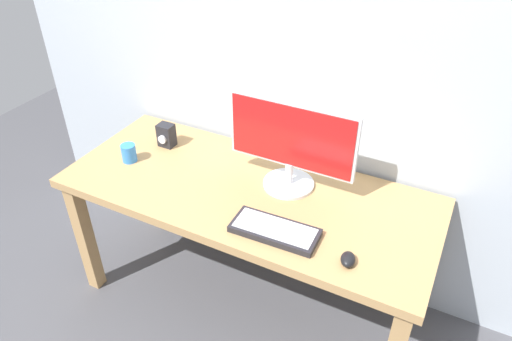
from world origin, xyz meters
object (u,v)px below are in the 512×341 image
object	(u,v)px
audio_controller	(166,135)
coffee_mug	(129,153)
keyboard_primary	(275,230)
desk	(247,205)
mouse	(348,259)
monitor	(291,143)

from	to	relation	value
audio_controller	coffee_mug	world-z (taller)	audio_controller
keyboard_primary	desk	bearing A→B (deg)	138.93
coffee_mug	audio_controller	bearing A→B (deg)	68.52
desk	audio_controller	size ratio (longest dim) A/B	14.21
keyboard_primary	mouse	distance (m)	0.32
monitor	keyboard_primary	bearing A→B (deg)	-76.04
keyboard_primary	coffee_mug	size ratio (longest dim) A/B	4.03
desk	coffee_mug	bearing A→B (deg)	-174.68
audio_controller	coffee_mug	xyz separation A→B (m)	(-0.08, -0.21, -0.02)
keyboard_primary	coffee_mug	distance (m)	0.89
desk	mouse	size ratio (longest dim) A/B	21.54
monitor	coffee_mug	bearing A→B (deg)	-166.94
desk	keyboard_primary	xyz separation A→B (m)	(0.24, -0.21, 0.11)
desk	monitor	size ratio (longest dim) A/B	2.93
desk	mouse	bearing A→B (deg)	-22.85
monitor	mouse	distance (m)	0.58
mouse	coffee_mug	distance (m)	1.21
keyboard_primary	coffee_mug	bearing A→B (deg)	170.15
desk	keyboard_primary	distance (m)	0.34
mouse	coffee_mug	size ratio (longest dim) A/B	0.89
keyboard_primary	monitor	bearing A→B (deg)	103.96
monitor	coffee_mug	distance (m)	0.83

